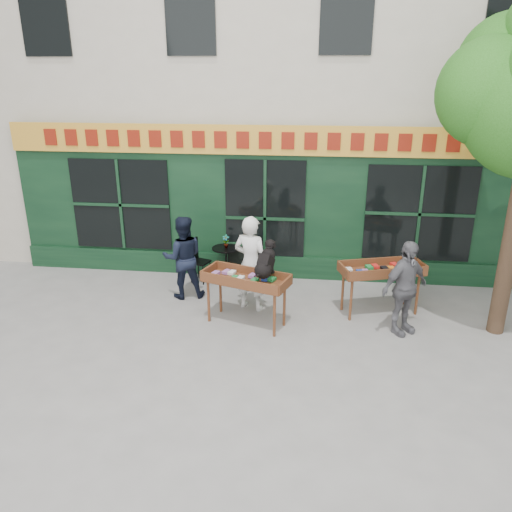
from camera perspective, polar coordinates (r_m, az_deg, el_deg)
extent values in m
plane|color=slate|center=(9.10, -0.56, -7.87)|extent=(80.00, 80.00, 0.00)
cube|color=beige|center=(14.02, 2.84, 23.09)|extent=(14.00, 7.00, 10.00)
cube|color=black|center=(10.77, 1.10, 5.77)|extent=(11.00, 0.16, 3.20)
cube|color=gold|center=(10.40, 1.08, 13.10)|extent=(11.00, 0.06, 0.60)
cube|color=maroon|center=(10.36, 1.06, 13.08)|extent=(9.60, 0.03, 0.34)
cube|color=black|center=(11.09, 1.00, -1.13)|extent=(11.00, 0.10, 0.50)
cube|color=black|center=(10.74, 1.03, 4.35)|extent=(1.70, 0.05, 2.50)
cube|color=black|center=(11.46, -15.17, 5.69)|extent=(2.20, 0.05, 2.00)
cube|color=black|center=(10.85, 18.15, 4.59)|extent=(2.20, 0.05, 2.00)
cylinder|color=#382619|center=(9.21, 27.26, 2.29)|extent=(0.28, 0.28, 3.60)
sphere|color=#1E5313|center=(8.87, 25.39, 16.55)|extent=(1.70, 1.70, 1.70)
sphere|color=#1E5313|center=(9.34, 26.86, 18.91)|extent=(1.60, 1.60, 1.60)
cylinder|color=brown|center=(9.09, -5.45, -5.18)|extent=(0.05, 0.05, 0.80)
cylinder|color=brown|center=(8.55, 2.12, -6.80)|extent=(0.05, 0.05, 0.80)
cylinder|color=brown|center=(9.43, -4.08, -4.15)|extent=(0.05, 0.05, 0.80)
cylinder|color=brown|center=(8.92, 3.25, -5.64)|extent=(0.05, 0.05, 0.80)
cube|color=brown|center=(8.80, -1.16, -2.95)|extent=(1.61, 1.03, 0.05)
cube|color=brown|center=(8.54, -2.04, -3.15)|extent=(1.43, 0.52, 0.18)
cube|color=brown|center=(9.01, -0.34, -1.83)|extent=(1.43, 0.52, 0.18)
cube|color=brown|center=(8.78, -1.16, -2.59)|extent=(1.36, 0.79, 0.06)
imported|color=silver|center=(9.36, -0.61, -0.84)|extent=(0.78, 0.63, 1.84)
cylinder|color=brown|center=(9.25, 10.80, -4.99)|extent=(0.05, 0.05, 0.80)
cylinder|color=brown|center=(9.78, 17.95, -4.24)|extent=(0.05, 0.05, 0.80)
cylinder|color=brown|center=(9.62, 9.87, -3.91)|extent=(0.05, 0.05, 0.80)
cylinder|color=brown|center=(10.13, 16.81, -3.25)|extent=(0.05, 0.05, 0.80)
cube|color=brown|center=(9.51, 14.15, -1.78)|extent=(1.60, 1.00, 0.05)
cube|color=brown|center=(9.24, 14.92, -1.97)|extent=(1.44, 0.49, 0.18)
cube|color=brown|center=(9.73, 13.51, -0.72)|extent=(1.44, 0.49, 0.18)
cube|color=brown|center=(9.49, 14.18, -1.44)|extent=(1.36, 0.77, 0.06)
imported|color=#59585D|center=(8.87, 16.62, -3.53)|extent=(1.03, 0.92, 1.68)
cylinder|color=black|center=(10.97, -3.37, -2.72)|extent=(0.36, 0.36, 0.03)
cylinder|color=black|center=(10.83, -3.41, -0.96)|extent=(0.04, 0.04, 0.72)
cylinder|color=black|center=(10.70, -3.45, 0.89)|extent=(0.60, 0.60, 0.03)
cube|color=black|center=(10.82, -6.38, -0.67)|extent=(0.46, 0.46, 0.03)
cube|color=black|center=(10.82, -7.20, 0.70)|extent=(0.14, 0.35, 0.50)
cylinder|color=black|center=(10.72, -6.07, -2.20)|extent=(0.02, 0.02, 0.44)
cylinder|color=black|center=(10.95, -5.26, -1.67)|extent=(0.02, 0.02, 0.44)
cylinder|color=black|center=(10.87, -7.42, -1.94)|extent=(0.02, 0.02, 0.44)
cylinder|color=black|center=(11.10, -6.59, -1.42)|extent=(0.02, 0.02, 0.44)
cube|color=black|center=(10.77, -0.49, -0.65)|extent=(0.48, 0.48, 0.03)
cube|color=black|center=(10.74, 0.36, 0.71)|extent=(0.19, 0.34, 0.50)
cylinder|color=black|center=(10.94, -1.49, -1.60)|extent=(0.02, 0.02, 0.44)
cylinder|color=black|center=(10.68, -0.99, -2.17)|extent=(0.02, 0.02, 0.44)
cylinder|color=black|center=(11.03, -0.01, -1.41)|extent=(0.02, 0.02, 0.44)
cylinder|color=black|center=(10.77, 0.52, -1.97)|extent=(0.02, 0.02, 0.44)
imported|color=gray|center=(10.65, -3.47, 1.69)|extent=(0.16, 0.11, 0.29)
imported|color=black|center=(10.00, -8.33, -0.15)|extent=(0.96, 0.84, 1.68)
cube|color=black|center=(11.00, -2.04, -0.49)|extent=(0.57, 0.22, 0.79)
cube|color=black|center=(10.98, -2.05, -0.53)|extent=(0.47, 0.19, 0.65)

